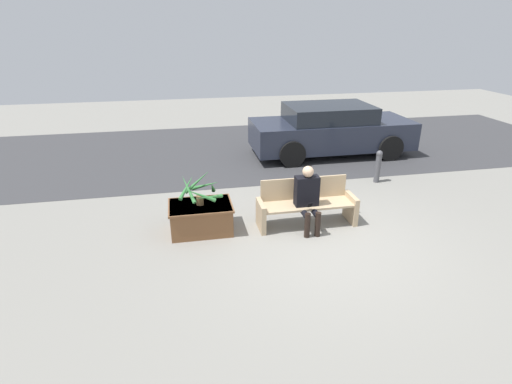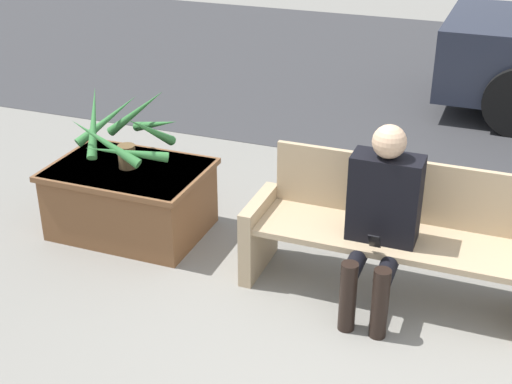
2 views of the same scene
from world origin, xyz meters
name	(u,v)px [view 2 (image 2 of 2)]	position (x,y,z in m)	size (l,w,h in m)	color
ground_plane	(383,367)	(0.00, 0.00, 0.00)	(30.00, 30.00, 0.00)	gray
road_surface	(481,79)	(0.00, 5.82, 0.00)	(20.00, 6.00, 0.01)	#38383A
bench	(390,235)	(-0.16, 0.80, 0.41)	(1.86, 0.54, 0.87)	tan
person_seated	(381,212)	(-0.19, 0.61, 0.66)	(0.43, 0.58, 1.20)	black
planter_box	(131,197)	(-2.13, 0.89, 0.28)	(1.14, 0.81, 0.53)	brown
potted_plant	(125,132)	(-2.12, 0.88, 0.81)	(0.80, 0.82, 0.58)	brown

